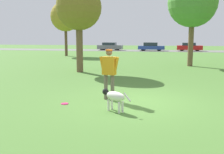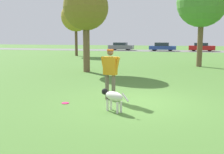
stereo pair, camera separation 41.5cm
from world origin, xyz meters
name	(u,v)px [view 1 (the left image)]	position (x,y,z in m)	size (l,w,h in m)	color
ground_plane	(135,102)	(0.00, 0.00, 0.00)	(120.00, 120.00, 0.00)	#4C7A33
far_road_strip	(161,51)	(0.00, 33.81, 0.01)	(120.00, 6.00, 0.01)	slate
person	(109,70)	(-0.92, 0.14, 1.04)	(0.73, 0.31, 1.74)	#665B4C
dog	(114,97)	(-0.46, -1.24, 0.43)	(0.98, 0.68, 0.62)	silver
frisbee	(65,104)	(-2.19, -0.76, 0.01)	(0.24, 0.24, 0.02)	#E52366
tree_near_left	(79,8)	(-4.28, 6.87, 3.85)	(2.74, 2.74, 5.28)	brown
tree_far_left	(65,17)	(-10.39, 19.95, 4.43)	(3.33, 3.33, 6.12)	brown
tree_mid_center	(193,3)	(2.68, 11.78, 4.59)	(3.56, 3.56, 6.40)	brown
parked_car_grey	(110,46)	(-8.37, 34.17, 0.63)	(4.06, 1.82, 1.27)	slate
parked_car_blue	(151,47)	(-1.53, 33.43, 0.65)	(4.12, 1.78, 1.32)	#284293
parked_car_red	(189,47)	(4.31, 34.04, 0.64)	(3.86, 1.83, 1.29)	red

